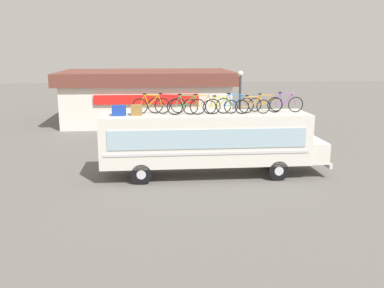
{
  "coord_description": "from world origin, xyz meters",
  "views": [
    {
      "loc": [
        -2.53,
        -20.18,
        6.06
      ],
      "look_at": [
        -0.62,
        0.0,
        1.59
      ],
      "focal_mm": 40.49,
      "sensor_mm": 36.0,
      "label": 1
    }
  ],
  "objects_px": {
    "rooftop_bicycle_5": "(220,106)",
    "rooftop_bicycle_1": "(151,105)",
    "rooftop_bicycle_6": "(235,105)",
    "rooftop_bicycle_7": "(253,106)",
    "rooftop_bicycle_4": "(202,106)",
    "bus": "(209,139)",
    "luggage_bag_1": "(119,110)",
    "rooftop_bicycle_8": "(265,104)",
    "rooftop_bicycle_9": "(285,104)",
    "rooftop_bicycle_3": "(186,106)",
    "rooftop_bicycle_2": "(167,105)",
    "luggage_bag_2": "(137,110)",
    "street_lamp": "(240,101)"
  },
  "relations": [
    {
      "from": "bus",
      "to": "rooftop_bicycle_7",
      "type": "xyz_separation_m",
      "value": [
        2.01,
        -0.34,
        1.61
      ]
    },
    {
      "from": "rooftop_bicycle_8",
      "to": "luggage_bag_2",
      "type": "bearing_deg",
      "value": -174.6
    },
    {
      "from": "rooftop_bicycle_6",
      "to": "rooftop_bicycle_7",
      "type": "relative_size",
      "value": 1.07
    },
    {
      "from": "luggage_bag_1",
      "to": "rooftop_bicycle_5",
      "type": "distance_m",
      "value": 4.71
    },
    {
      "from": "luggage_bag_2",
      "to": "rooftop_bicycle_7",
      "type": "distance_m",
      "value": 5.42
    },
    {
      "from": "bus",
      "to": "rooftop_bicycle_1",
      "type": "distance_m",
      "value": 3.19
    },
    {
      "from": "rooftop_bicycle_1",
      "to": "rooftop_bicycle_8",
      "type": "height_order",
      "value": "rooftop_bicycle_1"
    },
    {
      "from": "rooftop_bicycle_1",
      "to": "rooftop_bicycle_3",
      "type": "distance_m",
      "value": 1.67
    },
    {
      "from": "luggage_bag_1",
      "to": "rooftop_bicycle_8",
      "type": "bearing_deg",
      "value": 4.85
    },
    {
      "from": "rooftop_bicycle_5",
      "to": "rooftop_bicycle_8",
      "type": "relative_size",
      "value": 0.97
    },
    {
      "from": "rooftop_bicycle_5",
      "to": "rooftop_bicycle_9",
      "type": "relative_size",
      "value": 0.95
    },
    {
      "from": "rooftop_bicycle_3",
      "to": "rooftop_bicycle_8",
      "type": "height_order",
      "value": "rooftop_bicycle_3"
    },
    {
      "from": "rooftop_bicycle_1",
      "to": "rooftop_bicycle_8",
      "type": "relative_size",
      "value": 1.03
    },
    {
      "from": "bus",
      "to": "luggage_bag_2",
      "type": "bearing_deg",
      "value": -176.0
    },
    {
      "from": "rooftop_bicycle_2",
      "to": "rooftop_bicycle_7",
      "type": "xyz_separation_m",
      "value": [
        4.01,
        -0.58,
        -0.03
      ]
    },
    {
      "from": "luggage_bag_1",
      "to": "rooftop_bicycle_5",
      "type": "xyz_separation_m",
      "value": [
        4.71,
        0.08,
        0.14
      ]
    },
    {
      "from": "rooftop_bicycle_4",
      "to": "luggage_bag_2",
      "type": "bearing_deg",
      "value": 178.71
    },
    {
      "from": "rooftop_bicycle_2",
      "to": "rooftop_bicycle_6",
      "type": "height_order",
      "value": "same"
    },
    {
      "from": "rooftop_bicycle_4",
      "to": "rooftop_bicycle_9",
      "type": "distance_m",
      "value": 4.09
    },
    {
      "from": "rooftop_bicycle_5",
      "to": "rooftop_bicycle_2",
      "type": "bearing_deg",
      "value": 170.9
    },
    {
      "from": "bus",
      "to": "rooftop_bicycle_4",
      "type": "xyz_separation_m",
      "value": [
        -0.4,
        -0.31,
        1.64
      ]
    },
    {
      "from": "rooftop_bicycle_1",
      "to": "rooftop_bicycle_4",
      "type": "xyz_separation_m",
      "value": [
        2.34,
        -0.37,
        -0.0
      ]
    },
    {
      "from": "rooftop_bicycle_3",
      "to": "rooftop_bicycle_7",
      "type": "height_order",
      "value": "rooftop_bicycle_3"
    },
    {
      "from": "bus",
      "to": "street_lamp",
      "type": "distance_m",
      "value": 6.3
    },
    {
      "from": "bus",
      "to": "rooftop_bicycle_7",
      "type": "height_order",
      "value": "rooftop_bicycle_7"
    },
    {
      "from": "rooftop_bicycle_3",
      "to": "rooftop_bicycle_7",
      "type": "relative_size",
      "value": 1.07
    },
    {
      "from": "rooftop_bicycle_7",
      "to": "rooftop_bicycle_8",
      "type": "bearing_deg",
      "value": 40.81
    },
    {
      "from": "rooftop_bicycle_1",
      "to": "bus",
      "type": "bearing_deg",
      "value": -1.44
    },
    {
      "from": "rooftop_bicycle_3",
      "to": "rooftop_bicycle_8",
      "type": "distance_m",
      "value": 4.0
    },
    {
      "from": "rooftop_bicycle_1",
      "to": "rooftop_bicycle_2",
      "type": "bearing_deg",
      "value": 12.79
    },
    {
      "from": "bus",
      "to": "luggage_bag_1",
      "type": "relative_size",
      "value": 17.65
    },
    {
      "from": "rooftop_bicycle_4",
      "to": "rooftop_bicycle_6",
      "type": "xyz_separation_m",
      "value": [
        1.6,
        0.16,
        0.0
      ]
    },
    {
      "from": "rooftop_bicycle_6",
      "to": "street_lamp",
      "type": "relative_size",
      "value": 0.38
    },
    {
      "from": "rooftop_bicycle_4",
      "to": "street_lamp",
      "type": "bearing_deg",
      "value": 62.82
    },
    {
      "from": "luggage_bag_2",
      "to": "rooftop_bicycle_7",
      "type": "height_order",
      "value": "rooftop_bicycle_7"
    },
    {
      "from": "rooftop_bicycle_8",
      "to": "rooftop_bicycle_9",
      "type": "bearing_deg",
      "value": -22.9
    },
    {
      "from": "rooftop_bicycle_2",
      "to": "rooftop_bicycle_9",
      "type": "bearing_deg",
      "value": -2.56
    },
    {
      "from": "rooftop_bicycle_3",
      "to": "rooftop_bicycle_2",
      "type": "bearing_deg",
      "value": 145.4
    },
    {
      "from": "rooftop_bicycle_7",
      "to": "street_lamp",
      "type": "relative_size",
      "value": 0.35
    },
    {
      "from": "rooftop_bicycle_1",
      "to": "rooftop_bicycle_3",
      "type": "bearing_deg",
      "value": -15.25
    },
    {
      "from": "rooftop_bicycle_4",
      "to": "street_lamp",
      "type": "xyz_separation_m",
      "value": [
        3.03,
        5.91,
        -0.48
      ]
    },
    {
      "from": "bus",
      "to": "rooftop_bicycle_2",
      "type": "height_order",
      "value": "rooftop_bicycle_2"
    },
    {
      "from": "rooftop_bicycle_8",
      "to": "bus",
      "type": "bearing_deg",
      "value": -172.91
    },
    {
      "from": "rooftop_bicycle_8",
      "to": "rooftop_bicycle_1",
      "type": "bearing_deg",
      "value": -177.1
    },
    {
      "from": "rooftop_bicycle_7",
      "to": "rooftop_bicycle_9",
      "type": "xyz_separation_m",
      "value": [
        1.67,
        0.32,
        0.03
      ]
    },
    {
      "from": "bus",
      "to": "rooftop_bicycle_9",
      "type": "distance_m",
      "value": 4.03
    },
    {
      "from": "bus",
      "to": "luggage_bag_2",
      "type": "xyz_separation_m",
      "value": [
        -3.41,
        -0.24,
        1.48
      ]
    },
    {
      "from": "rooftop_bicycle_5",
      "to": "rooftop_bicycle_1",
      "type": "bearing_deg",
      "value": 175.87
    },
    {
      "from": "rooftop_bicycle_6",
      "to": "rooftop_bicycle_7",
      "type": "height_order",
      "value": "rooftop_bicycle_6"
    },
    {
      "from": "rooftop_bicycle_7",
      "to": "rooftop_bicycle_9",
      "type": "relative_size",
      "value": 0.96
    }
  ]
}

